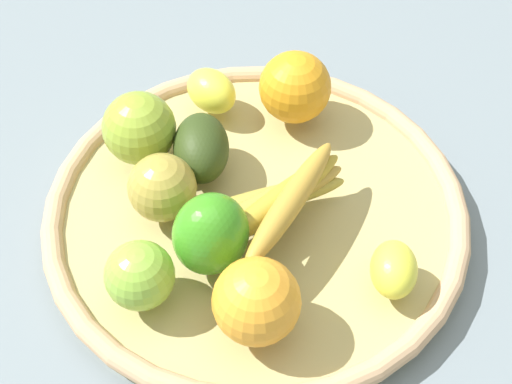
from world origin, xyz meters
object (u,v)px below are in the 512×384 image
avocado (201,148)px  banana_bunch (275,202)px  bell_pepper (211,234)px  orange_0 (257,301)px  apple_0 (162,188)px  lemon_1 (394,269)px  apple_1 (139,128)px  orange_1 (295,87)px  apple_2 (140,275)px  lemon_0 (212,91)px

avocado → banana_bunch: bearing=27.0°
bell_pepper → orange_0: (0.08, 0.02, -0.00)m
apple_0 → lemon_1: bearing=49.0°
apple_0 → lemon_1: (0.16, 0.18, -0.01)m
apple_1 → orange_0: orange_0 is taller
orange_1 → apple_2: bearing=-50.7°
bell_pepper → banana_bunch: (-0.03, 0.07, -0.01)m
lemon_1 → orange_1: 0.25m
apple_1 → banana_bunch: (0.14, 0.11, -0.01)m
apple_2 → banana_bunch: 0.16m
apple_0 → orange_1: bearing=116.7°
avocado → lemon_1: avocado is taller
lemon_1 → lemon_0: lemon_0 is taller
avocado → banana_bunch: size_ratio=0.49×
avocado → lemon_1: (0.20, 0.13, -0.01)m
apple_2 → bell_pepper: bearing=102.3°
avocado → orange_1: bearing=109.9°
lemon_1 → avocado: bearing=-147.7°
apple_1 → lemon_0: 0.11m
banana_bunch → lemon_1: bearing=36.6°
apple_0 → apple_2: size_ratio=1.06×
bell_pepper → apple_0: bearing=-94.4°
apple_2 → orange_0: 0.11m
avocado → orange_1: orange_1 is taller
apple_1 → orange_0: (0.25, 0.05, 0.00)m
apple_1 → avocado: (0.04, 0.06, -0.01)m
apple_1 → banana_bunch: size_ratio=0.44×
lemon_1 → orange_0: 0.14m
apple_1 → lemon_0: bearing=116.3°
apple_0 → avocado: apple_0 is taller
apple_1 → orange_0: bearing=11.0°
banana_bunch → avocado: bearing=-153.0°
apple_2 → orange_1: bearing=129.3°
avocado → lemon_0: 0.10m
bell_pepper → apple_2: bearing=-11.6°
apple_0 → avocado: 0.07m
bell_pepper → orange_1: bearing=-155.8°
avocado → lemon_0: bearing=156.2°
apple_2 → avocado: apple_2 is taller
apple_0 → orange_1: orange_1 is taller
apple_2 → lemon_0: (-0.23, 0.14, -0.01)m
orange_0 → orange_1: 0.28m
bell_pepper → apple_1: 0.17m
bell_pepper → lemon_0: (-0.21, 0.06, -0.02)m
banana_bunch → lemon_0: bearing=-176.8°
banana_bunch → orange_1: (-0.14, 0.07, 0.01)m
avocado → orange_0: orange_0 is taller
apple_0 → apple_2: bearing=-26.2°
apple_2 → orange_0: size_ratio=0.82×
apple_2 → banana_bunch: (-0.04, 0.15, -0.00)m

